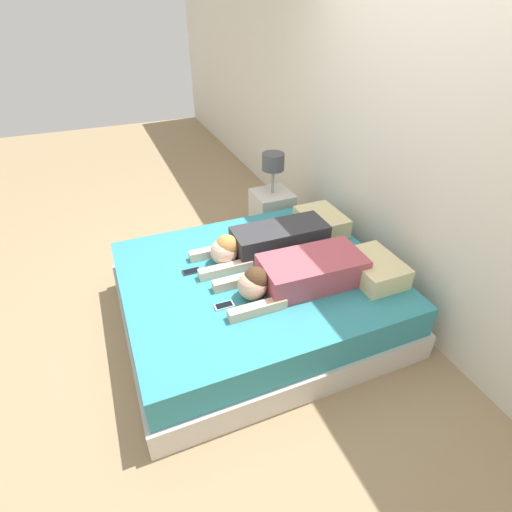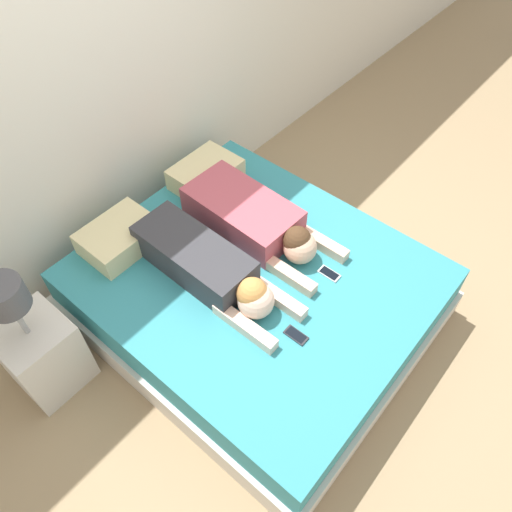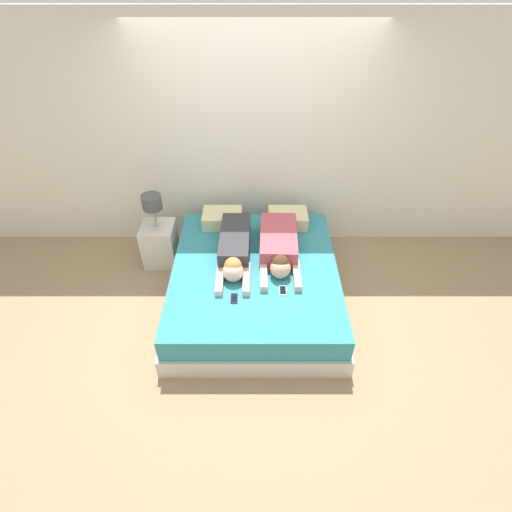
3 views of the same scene
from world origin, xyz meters
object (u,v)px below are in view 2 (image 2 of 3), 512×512
Objects in this scene: cell_phone_left at (296,335)px; cell_phone_right at (329,274)px; person_left at (210,268)px; person_right at (255,220)px; pillow_head_left at (120,237)px; pillow_head_right at (206,174)px; bed at (256,295)px; nightstand at (40,350)px.

cell_phone_left is 0.47m from cell_phone_right.
person_left is 0.46m from person_right.
person_right is at bearing 56.33° from cell_phone_left.
person_right is (0.63, -0.55, 0.02)m from pillow_head_left.
person_right is 8.10× the size of cell_phone_right.
cell_phone_left is at bearing -115.16° from pillow_head_right.
cell_phone_left is 1.00× the size of cell_phone_right.
cell_phone_left reaches higher than bed.
person_left reaches higher than pillow_head_right.
pillow_head_left reaches higher than cell_phone_left.
pillow_head_right is at bearing 84.32° from cell_phone_right.
cell_phone_left is (-0.44, -0.67, -0.10)m from person_right.
person_left is 1.06m from nightstand.
cell_phone_right is (0.48, -0.51, -0.10)m from person_left.
person_left is (0.17, -0.60, 0.03)m from pillow_head_left.
person_right is at bearing 6.54° from person_left.
person_right is (0.46, 0.05, -0.00)m from person_left.
person_right is at bearing 91.81° from cell_phone_right.
nightstand is at bearing 162.92° from person_right.
cell_phone_left is 0.14× the size of nightstand.
cell_phone_left is at bearing -88.30° from person_left.
pillow_head_left is 0.78m from nightstand.
person_left is at bearing -173.46° from person_right.
pillow_head_left is at bearing 9.98° from nightstand.
pillow_head_left is 3.42× the size of cell_phone_left.
bed is 1.83× the size of person_left.
person_left reaches higher than cell_phone_left.
pillow_head_left is 3.42× the size of cell_phone_right.
nightstand is (-0.91, 0.47, -0.25)m from person_left.
cell_phone_left is at bearing -81.32° from pillow_head_left.
cell_phone_left is (-0.19, -0.45, 0.24)m from bed.
pillow_head_left is 1.29m from cell_phone_right.
nightstand reaches higher than cell_phone_left.
pillow_head_right is 0.85m from person_left.
pillow_head_left is at bearing 116.15° from bed.
cell_phone_left is at bearing -167.29° from cell_phone_right.
person_left is at bearing -74.50° from pillow_head_left.
nightstand reaches higher than pillow_head_left.
person_left is 8.33× the size of cell_phone_right.
person_left is 8.33× the size of cell_phone_left.
pillow_head_right is 0.57m from person_right.
person_right is 1.45m from nightstand.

